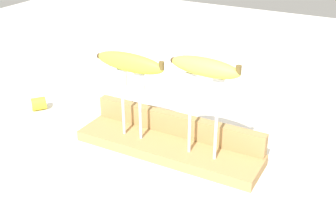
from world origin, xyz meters
TOP-DOWN VIEW (x-y plane):
  - ground_plane at (0.00, 0.00)m, footprint 3.00×3.00m
  - wooden_board at (0.00, 0.00)m, footprint 0.45×0.12m
  - board_backstop at (0.00, 0.05)m, footprint 0.44×0.02m
  - fork_stand_left at (-0.09, -0.01)m, footprint 0.07×0.01m
  - fork_stand_right at (0.09, -0.01)m, footprint 0.09×0.01m
  - banana_raised_left at (-0.09, -0.01)m, footprint 0.18×0.04m
  - banana_raised_right at (0.09, -0.01)m, footprint 0.16×0.05m
  - fork_fallen_near at (0.24, 0.25)m, footprint 0.17×0.04m
  - banana_chunk_far at (-0.44, 0.03)m, footprint 0.05×0.05m

SIDE VIEW (x-z plane):
  - ground_plane at x=0.00m, z-range 0.00..0.00m
  - fork_fallen_near at x=0.24m, z-range 0.00..0.01m
  - wooden_board at x=0.00m, z-range 0.00..0.03m
  - banana_chunk_far at x=-0.44m, z-range 0.00..0.04m
  - board_backstop at x=0.00m, z-range 0.03..0.08m
  - fork_stand_left at x=-0.09m, z-range 0.04..0.21m
  - fork_stand_right at x=0.09m, z-range 0.04..0.24m
  - banana_raised_left at x=-0.09m, z-range 0.19..0.24m
  - banana_raised_right at x=0.09m, z-range 0.22..0.26m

